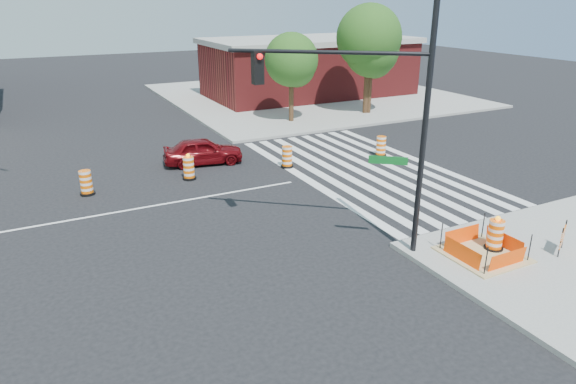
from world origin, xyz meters
name	(u,v)px	position (x,y,z in m)	size (l,w,h in m)	color
ground	(128,210)	(0.00, 0.00, 0.00)	(120.00, 120.00, 0.00)	black
sidewalk_ne	(309,95)	(18.00, 18.00, 0.07)	(22.00, 22.00, 0.15)	gray
crosswalk_east	(365,169)	(10.95, 0.00, 0.01)	(6.75, 13.50, 0.01)	silver
lane_centerline	(128,210)	(0.00, 0.00, 0.01)	(14.00, 0.12, 0.01)	silver
excavation_pit	(483,253)	(9.00, -9.00, 0.22)	(2.20, 2.20, 0.90)	tan
brick_storefront	(309,67)	(18.00, 18.00, 2.32)	(16.50, 8.50, 4.60)	maroon
red_coupe	(203,151)	(4.44, 4.30, 0.64)	(1.52, 3.78, 1.29)	#5D080C
signal_pole_se	(369,103)	(6.05, -6.75, 4.74)	(4.67, 3.73, 7.73)	black
pit_drum	(495,236)	(9.57, -8.89, 0.63)	(0.59, 0.59, 1.16)	black
barricade	(563,237)	(11.30, -9.95, 0.68)	(0.74, 0.43, 0.97)	#FF6405
tree_north_c	(292,63)	(12.27, 10.08, 3.79)	(3.35, 3.32, 5.65)	#382314
tree_north_d	(369,41)	(17.97, 9.99, 4.90)	(4.29, 4.29, 7.30)	#382314
tree_north_e	(372,53)	(18.18, 9.90, 4.12)	(3.61, 3.61, 6.14)	#382314
median_drum_2	(86,183)	(-1.14, 2.48, 0.48)	(0.60, 0.60, 1.02)	black
median_drum_3	(189,169)	(3.15, 2.41, 0.49)	(0.60, 0.60, 1.18)	black
median_drum_4	(287,158)	(7.81, 1.96, 0.48)	(0.60, 0.60, 1.02)	black
median_drum_5	(381,147)	(12.90, 1.44, 0.48)	(0.60, 0.60, 1.02)	black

